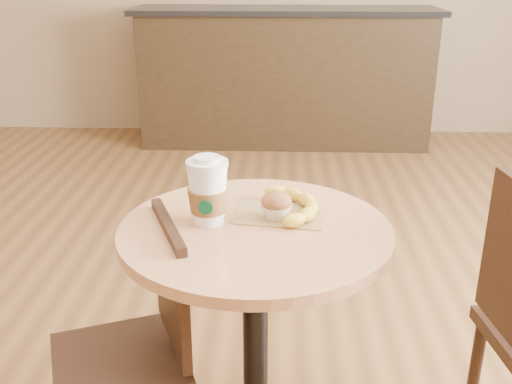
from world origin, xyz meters
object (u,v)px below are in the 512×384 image
muffin (276,206)px  chair_left (138,345)px  coffee_cup (208,193)px  banana (294,205)px  cafe_table (255,298)px

muffin → chair_left: bearing=-162.2°
chair_left → coffee_cup: coffee_cup is taller
coffee_cup → banana: 0.24m
chair_left → banana: banana is taller
chair_left → coffee_cup: (0.19, 0.09, 0.41)m
cafe_table → banana: bearing=43.3°
cafe_table → banana: (0.10, 0.09, 0.24)m
chair_left → muffin: muffin is taller
cafe_table → banana: size_ratio=2.83×
coffee_cup → cafe_table: bearing=-10.4°
muffin → banana: size_ratio=0.31×
muffin → cafe_table: bearing=-137.5°
chair_left → banana: 0.56m
chair_left → coffee_cup: size_ratio=4.30×
banana → chair_left: bearing=-167.2°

